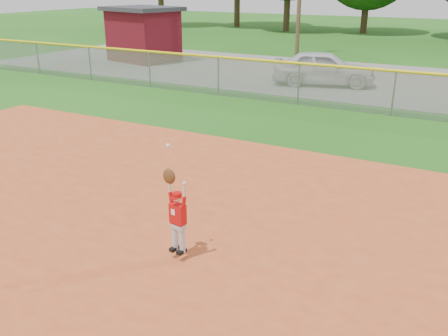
# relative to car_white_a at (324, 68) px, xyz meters

# --- Properties ---
(ground) EXTENTS (120.00, 120.00, 0.00)m
(ground) POSITION_rel_car_white_a_xyz_m (3.68, -13.90, -0.76)
(ground) COLOR #1E5513
(ground) RESTS_ON ground
(parking_strip) EXTENTS (44.00, 10.00, 0.03)m
(parking_strip) POSITION_rel_car_white_a_xyz_m (3.68, 2.10, -0.75)
(parking_strip) COLOR slate
(parking_strip) RESTS_ON ground
(car_white_a) EXTENTS (4.62, 2.90, 1.47)m
(car_white_a) POSITION_rel_car_white_a_xyz_m (0.00, 0.00, 0.00)
(car_white_a) COLOR silver
(car_white_a) RESTS_ON parking_strip
(utility_shed) EXTENTS (4.53, 3.89, 2.95)m
(utility_shed) POSITION_rel_car_white_a_xyz_m (-11.07, 1.93, 0.74)
(utility_shed) COLOR #4E0B12
(utility_shed) RESTS_ON ground
(outfield_fence) EXTENTS (40.06, 0.10, 1.55)m
(outfield_fence) POSITION_rel_car_white_a_xyz_m (3.68, -3.90, 0.12)
(outfield_fence) COLOR gray
(outfield_fence) RESTS_ON ground
(ballplayer) EXTENTS (0.46, 0.22, 1.79)m
(ballplayer) POSITION_rel_car_white_a_xyz_m (2.57, -15.06, 0.09)
(ballplayer) COLOR silver
(ballplayer) RESTS_ON ground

